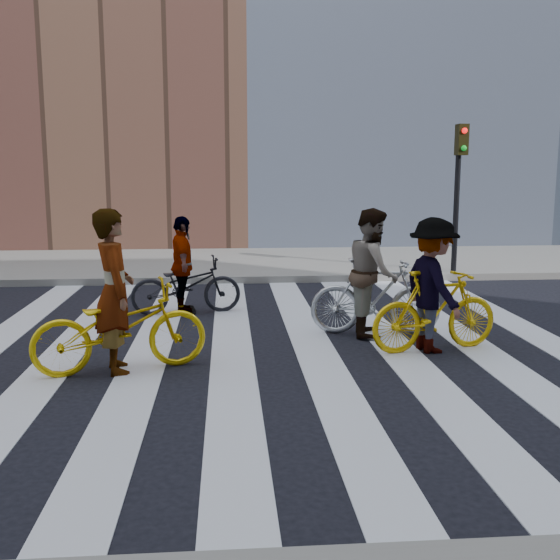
{
  "coord_description": "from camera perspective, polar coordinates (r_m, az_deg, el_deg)",
  "views": [
    {
      "loc": [
        -0.6,
        -8.59,
        2.39
      ],
      "look_at": [
        0.12,
        0.3,
        0.87
      ],
      "focal_mm": 42.0,
      "sensor_mm": 36.0,
      "label": 1
    }
  ],
  "objects": [
    {
      "name": "zebra_crosswalk",
      "position": [
        8.93,
        -0.63,
        -5.82
      ],
      "size": [
        8.25,
        10.0,
        0.01
      ],
      "color": "silver",
      "rests_on": "ground"
    },
    {
      "name": "sidewalk_far",
      "position": [
        16.27,
        -2.48,
        1.47
      ],
      "size": [
        100.0,
        5.0,
        0.15
      ],
      "primitive_type": "cube",
      "color": "gray",
      "rests_on": "ground"
    },
    {
      "name": "traffic_signal",
      "position": [
        14.78,
        15.32,
        8.89
      ],
      "size": [
        0.22,
        0.42,
        3.33
      ],
      "color": "black",
      "rests_on": "ground"
    },
    {
      "name": "bike_yellow_left",
      "position": [
        7.99,
        -13.75,
        -4.02
      ],
      "size": [
        2.17,
        1.26,
        1.08
      ],
      "primitive_type": "imported",
      "rotation": [
        0.0,
        0.0,
        1.86
      ],
      "color": "yellow",
      "rests_on": "ground"
    },
    {
      "name": "bike_dark_rear",
      "position": [
        10.99,
        -8.18,
        -0.47
      ],
      "size": [
        1.89,
        0.91,
        0.95
      ],
      "primitive_type": "imported",
      "rotation": [
        0.0,
        0.0,
        1.73
      ],
      "color": "black",
      "rests_on": "ground"
    },
    {
      "name": "bike_silver_mid",
      "position": [
        9.59,
        8.3,
        -1.42
      ],
      "size": [
        1.93,
        0.78,
        1.13
      ],
      "primitive_type": "imported",
      "rotation": [
        0.0,
        0.0,
        1.43
      ],
      "color": "#B2B6BC",
      "rests_on": "ground"
    },
    {
      "name": "ground",
      "position": [
        8.94,
        -0.63,
        -5.86
      ],
      "size": [
        100.0,
        100.0,
        0.0
      ],
      "primitive_type": "plane",
      "color": "black",
      "rests_on": "ground"
    },
    {
      "name": "rider_mid",
      "position": [
        9.52,
        8.06,
        0.68
      ],
      "size": [
        0.81,
        0.98,
        1.84
      ],
      "primitive_type": "imported",
      "rotation": [
        0.0,
        0.0,
        1.43
      ],
      "color": "slate",
      "rests_on": "ground"
    },
    {
      "name": "rider_rear",
      "position": [
        10.94,
        -8.49,
        1.27
      ],
      "size": [
        0.54,
        1.0,
        1.63
      ],
      "primitive_type": "imported",
      "rotation": [
        0.0,
        0.0,
        1.73
      ],
      "color": "slate",
      "rests_on": "ground"
    },
    {
      "name": "rider_left",
      "position": [
        7.91,
        -14.23,
        -0.97
      ],
      "size": [
        0.65,
        0.81,
        1.94
      ],
      "primitive_type": "imported",
      "rotation": [
        0.0,
        0.0,
        1.86
      ],
      "color": "slate",
      "rests_on": "ground"
    },
    {
      "name": "rider_right",
      "position": [
        8.79,
        13.14,
        -0.45
      ],
      "size": [
        0.89,
        1.26,
        1.77
      ],
      "primitive_type": "imported",
      "rotation": [
        0.0,
        0.0,
        1.79
      ],
      "color": "slate",
      "rests_on": "ground"
    },
    {
      "name": "bike_yellow_right",
      "position": [
        8.87,
        13.37,
        -2.62
      ],
      "size": [
        1.88,
        0.89,
        1.09
      ],
      "primitive_type": "imported",
      "rotation": [
        0.0,
        0.0,
        1.79
      ],
      "color": "yellow",
      "rests_on": "ground"
    }
  ]
}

